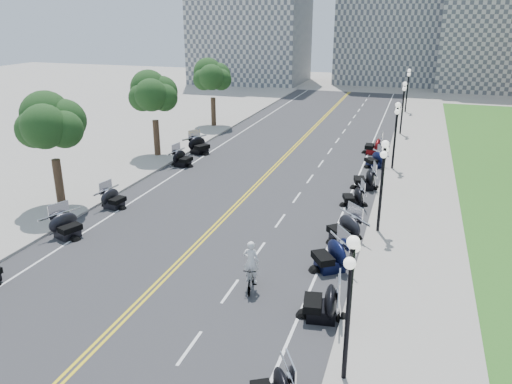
% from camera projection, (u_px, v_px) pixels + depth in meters
% --- Properties ---
extents(ground, '(160.00, 160.00, 0.00)m').
position_uv_depth(ground, '(200.00, 242.00, 25.63)').
color(ground, gray).
extents(road, '(16.00, 90.00, 0.01)m').
position_uv_depth(road, '(259.00, 183.00, 34.58)').
color(road, '#333335').
rests_on(road, ground).
extents(centerline_yellow_a, '(0.12, 90.00, 0.00)m').
position_uv_depth(centerline_yellow_a, '(257.00, 183.00, 34.61)').
color(centerline_yellow_a, yellow).
rests_on(centerline_yellow_a, road).
extents(centerline_yellow_b, '(0.12, 90.00, 0.00)m').
position_uv_depth(centerline_yellow_b, '(260.00, 183.00, 34.54)').
color(centerline_yellow_b, yellow).
rests_on(centerline_yellow_b, road).
extents(edge_line_north, '(0.12, 90.00, 0.00)m').
position_uv_depth(edge_line_north, '(351.00, 193.00, 32.71)').
color(edge_line_north, white).
rests_on(edge_line_north, road).
extents(edge_line_south, '(0.12, 90.00, 0.00)m').
position_uv_depth(edge_line_south, '(175.00, 174.00, 36.44)').
color(edge_line_south, white).
rests_on(edge_line_south, road).
extents(lane_dash_4, '(0.12, 2.00, 0.00)m').
position_uv_depth(lane_dash_4, '(190.00, 348.00, 17.53)').
color(lane_dash_4, white).
rests_on(lane_dash_4, road).
extents(lane_dash_5, '(0.12, 2.00, 0.00)m').
position_uv_depth(lane_dash_5, '(230.00, 291.00, 21.11)').
color(lane_dash_5, white).
rests_on(lane_dash_5, road).
extents(lane_dash_6, '(0.12, 2.00, 0.00)m').
position_uv_depth(lane_dash_6, '(259.00, 251.00, 24.69)').
color(lane_dash_6, white).
rests_on(lane_dash_6, road).
extents(lane_dash_7, '(0.12, 2.00, 0.00)m').
position_uv_depth(lane_dash_7, '(280.00, 221.00, 28.27)').
color(lane_dash_7, white).
rests_on(lane_dash_7, road).
extents(lane_dash_8, '(0.12, 2.00, 0.00)m').
position_uv_depth(lane_dash_8, '(297.00, 197.00, 31.85)').
color(lane_dash_8, white).
rests_on(lane_dash_8, road).
extents(lane_dash_9, '(0.12, 2.00, 0.00)m').
position_uv_depth(lane_dash_9, '(310.00, 179.00, 35.43)').
color(lane_dash_9, white).
rests_on(lane_dash_9, road).
extents(lane_dash_10, '(0.12, 2.00, 0.00)m').
position_uv_depth(lane_dash_10, '(321.00, 164.00, 39.02)').
color(lane_dash_10, white).
rests_on(lane_dash_10, road).
extents(lane_dash_11, '(0.12, 2.00, 0.00)m').
position_uv_depth(lane_dash_11, '(330.00, 151.00, 42.60)').
color(lane_dash_11, white).
rests_on(lane_dash_11, road).
extents(lane_dash_12, '(0.12, 2.00, 0.00)m').
position_uv_depth(lane_dash_12, '(337.00, 140.00, 46.18)').
color(lane_dash_12, white).
rests_on(lane_dash_12, road).
extents(lane_dash_13, '(0.12, 2.00, 0.00)m').
position_uv_depth(lane_dash_13, '(344.00, 131.00, 49.76)').
color(lane_dash_13, white).
rests_on(lane_dash_13, road).
extents(lane_dash_14, '(0.12, 2.00, 0.00)m').
position_uv_depth(lane_dash_14, '(350.00, 123.00, 53.34)').
color(lane_dash_14, white).
rests_on(lane_dash_14, road).
extents(lane_dash_15, '(0.12, 2.00, 0.00)m').
position_uv_depth(lane_dash_15, '(354.00, 116.00, 56.92)').
color(lane_dash_15, white).
rests_on(lane_dash_15, road).
extents(lane_dash_16, '(0.12, 2.00, 0.00)m').
position_uv_depth(lane_dash_16, '(359.00, 110.00, 60.50)').
color(lane_dash_16, white).
rests_on(lane_dash_16, road).
extents(lane_dash_17, '(0.12, 2.00, 0.00)m').
position_uv_depth(lane_dash_17, '(363.00, 105.00, 64.08)').
color(lane_dash_17, white).
rests_on(lane_dash_17, road).
extents(lane_dash_18, '(0.12, 2.00, 0.00)m').
position_uv_depth(lane_dash_18, '(366.00, 100.00, 67.66)').
color(lane_dash_18, white).
rests_on(lane_dash_18, road).
extents(lane_dash_19, '(0.12, 2.00, 0.00)m').
position_uv_depth(lane_dash_19, '(369.00, 96.00, 71.24)').
color(lane_dash_19, white).
rests_on(lane_dash_19, road).
extents(sidewalk_north, '(5.00, 90.00, 0.15)m').
position_uv_depth(sidewalk_north, '(417.00, 198.00, 31.50)').
color(sidewalk_north, '#9E9991').
rests_on(sidewalk_north, ground).
extents(sidewalk_south, '(5.00, 90.00, 0.15)m').
position_uv_depth(sidewalk_south, '(126.00, 168.00, 37.61)').
color(sidewalk_south, '#9E9991').
rests_on(sidewalk_south, ground).
extents(distant_block_a, '(18.00, 14.00, 26.00)m').
position_uv_depth(distant_block_a, '(251.00, 1.00, 81.98)').
color(distant_block_a, gray).
rests_on(distant_block_a, ground).
extents(street_lamp_1, '(0.50, 1.20, 4.90)m').
position_uv_depth(street_lamp_1, '(348.00, 311.00, 15.09)').
color(street_lamp_1, black).
rests_on(street_lamp_1, sidewalk_north).
extents(street_lamp_2, '(0.50, 1.20, 4.90)m').
position_uv_depth(street_lamp_2, '(381.00, 187.00, 25.83)').
color(street_lamp_2, black).
rests_on(street_lamp_2, sidewalk_north).
extents(street_lamp_3, '(0.50, 1.20, 4.90)m').
position_uv_depth(street_lamp_3, '(395.00, 136.00, 36.57)').
color(street_lamp_3, black).
rests_on(street_lamp_3, sidewalk_north).
extents(street_lamp_4, '(0.50, 1.20, 4.90)m').
position_uv_depth(street_lamp_4, '(403.00, 108.00, 47.31)').
color(street_lamp_4, black).
rests_on(street_lamp_4, sidewalk_north).
extents(street_lamp_5, '(0.50, 1.20, 4.90)m').
position_uv_depth(street_lamp_5, '(407.00, 91.00, 58.06)').
color(street_lamp_5, black).
rests_on(street_lamp_5, sidewalk_north).
extents(tree_2, '(4.80, 4.80, 9.20)m').
position_uv_depth(tree_2, '(51.00, 130.00, 28.72)').
color(tree_2, '#235619').
rests_on(tree_2, sidewalk_south).
extents(tree_3, '(4.80, 4.80, 9.20)m').
position_uv_depth(tree_3, '(154.00, 98.00, 39.47)').
color(tree_3, '#235619').
rests_on(tree_3, sidewalk_south).
extents(tree_4, '(4.80, 4.80, 9.20)m').
position_uv_depth(tree_4, '(213.00, 80.00, 50.21)').
color(tree_4, '#235619').
rests_on(tree_4, sidewalk_south).
extents(motorcycle_n_4, '(2.48, 2.48, 1.53)m').
position_uv_depth(motorcycle_n_4, '(322.00, 300.00, 19.03)').
color(motorcycle_n_4, black).
rests_on(motorcycle_n_4, road).
extents(motorcycle_n_5, '(3.09, 3.09, 1.55)m').
position_uv_depth(motorcycle_n_5, '(330.00, 254.00, 22.69)').
color(motorcycle_n_5, black).
rests_on(motorcycle_n_5, road).
extents(motorcycle_n_6, '(3.13, 3.13, 1.55)m').
position_uv_depth(motorcycle_n_6, '(344.00, 227.00, 25.51)').
color(motorcycle_n_6, black).
rests_on(motorcycle_n_6, road).
extents(motorcycle_n_7, '(2.36, 2.36, 1.30)m').
position_uv_depth(motorcycle_n_7, '(354.00, 196.00, 30.28)').
color(motorcycle_n_7, black).
rests_on(motorcycle_n_7, road).
extents(motorcycle_n_8, '(2.57, 2.57, 1.49)m').
position_uv_depth(motorcycle_n_8, '(365.00, 178.00, 33.23)').
color(motorcycle_n_8, black).
rests_on(motorcycle_n_8, road).
extents(motorcycle_n_9, '(2.68, 2.68, 1.34)m').
position_uv_depth(motorcycle_n_9, '(375.00, 159.00, 37.95)').
color(motorcycle_n_9, black).
rests_on(motorcycle_n_9, road).
extents(motorcycle_n_10, '(2.18, 2.18, 1.50)m').
position_uv_depth(motorcycle_n_10, '(374.00, 145.00, 41.58)').
color(motorcycle_n_10, '#590A0C').
rests_on(motorcycle_n_10, road).
extents(motorcycle_s_5, '(2.65, 2.65, 1.44)m').
position_uv_depth(motorcycle_s_5, '(66.00, 224.00, 26.02)').
color(motorcycle_s_5, black).
rests_on(motorcycle_s_5, road).
extents(motorcycle_s_6, '(2.11, 2.11, 1.30)m').
position_uv_depth(motorcycle_s_6, '(113.00, 197.00, 30.01)').
color(motorcycle_s_6, black).
rests_on(motorcycle_s_6, road).
extents(motorcycle_s_8, '(2.24, 2.24, 1.39)m').
position_uv_depth(motorcycle_s_8, '(182.00, 157.00, 38.20)').
color(motorcycle_s_8, black).
rests_on(motorcycle_s_8, road).
extents(motorcycle_s_9, '(3.00, 3.00, 1.56)m').
position_uv_depth(motorcycle_s_9, '(199.00, 144.00, 41.65)').
color(motorcycle_s_9, black).
rests_on(motorcycle_s_9, road).
extents(bicycle, '(0.88, 1.96, 1.14)m').
position_uv_depth(bicycle, '(251.00, 277.00, 21.10)').
color(bicycle, '#A51414').
rests_on(bicycle, road).
extents(cyclist_rider, '(0.69, 0.45, 1.90)m').
position_uv_depth(cyclist_rider, '(251.00, 245.00, 20.59)').
color(cyclist_rider, silver).
rests_on(cyclist_rider, bicycle).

